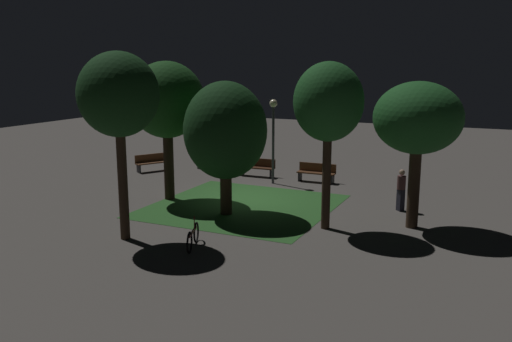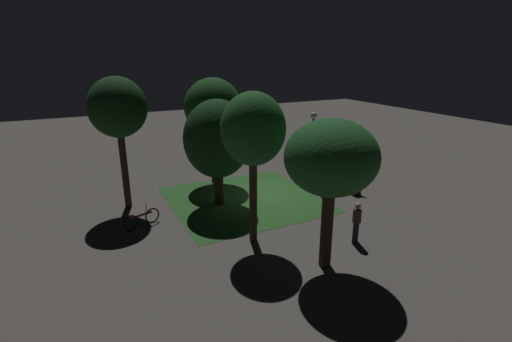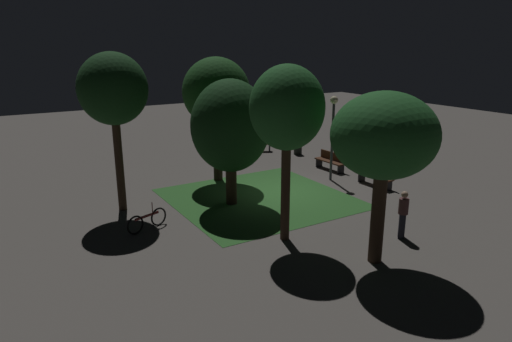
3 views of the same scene
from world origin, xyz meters
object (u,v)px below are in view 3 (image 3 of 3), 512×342
at_px(tree_left_canopy, 287,110).
at_px(bench_near_trees, 376,175).
at_px(tree_lawn_side, 230,126).
at_px(bench_front_left, 256,143).
at_px(bicycle, 147,220).
at_px(tree_back_right, 113,90).
at_px(lamp_post_path_center, 333,122).
at_px(tree_near_wall, 384,137).
at_px(tree_right_canopy, 216,93).
at_px(trash_bin, 298,148).
at_px(pedestrian, 403,213).
at_px(bench_lawn_edge, 331,160).

bearing_deg(tree_left_canopy, bench_near_trees, -68.93).
bearing_deg(bench_near_trees, tree_lawn_side, 79.17).
xyz_separation_m(bench_front_left, bicycle, (-8.17, 9.29, -0.14)).
height_order(tree_lawn_side, tree_back_right, tree_back_right).
bearing_deg(lamp_post_path_center, tree_left_canopy, 127.76).
bearing_deg(tree_near_wall, tree_right_canopy, 1.52).
relative_size(tree_lawn_side, lamp_post_path_center, 1.26).
bearing_deg(bicycle, tree_right_canopy, -49.54).
height_order(tree_right_canopy, trash_bin, tree_right_canopy).
bearing_deg(bicycle, trash_bin, -60.48).
bearing_deg(trash_bin, tree_back_right, 108.70).
distance_m(tree_back_right, trash_bin, 12.42).
relative_size(bench_front_left, tree_back_right, 0.30).
bearing_deg(bench_near_trees, tree_back_right, 74.85).
relative_size(tree_right_canopy, tree_lawn_side, 1.14).
height_order(tree_near_wall, pedestrian, tree_near_wall).
xyz_separation_m(bench_lawn_edge, tree_back_right, (-0.23, 10.57, 4.06)).
bearing_deg(tree_lawn_side, bench_front_left, -37.28).
distance_m(bench_near_trees, tree_right_canopy, 8.04).
bearing_deg(lamp_post_path_center, bicycle, 98.10).
distance_m(bench_near_trees, bench_front_left, 8.67).
xyz_separation_m(bench_lawn_edge, tree_left_canopy, (-5.71, 6.79, 3.76)).
bearing_deg(tree_right_canopy, tree_back_right, 108.07).
xyz_separation_m(bench_lawn_edge, bicycle, (-2.66, 10.38, -0.14)).
bearing_deg(bench_front_left, tree_left_canopy, 153.09).
xyz_separation_m(bench_near_trees, tree_left_canopy, (-2.61, 6.79, 3.76)).
bearing_deg(tree_near_wall, pedestrian, -69.17).
height_order(bench_front_left, tree_back_right, tree_back_right).
bearing_deg(bench_lawn_edge, tree_near_wall, 147.10).
xyz_separation_m(tree_right_canopy, trash_bin, (2.16, -6.19, -3.65)).
bearing_deg(tree_right_canopy, trash_bin, -70.81).
bearing_deg(tree_lawn_side, bicycle, 102.72).
distance_m(tree_lawn_side, lamp_post_path_center, 5.55).
bearing_deg(tree_near_wall, bench_near_trees, -45.76).
distance_m(bench_near_trees, pedestrian, 5.70).
xyz_separation_m(tree_lawn_side, tree_near_wall, (-6.54, -1.26, 0.60)).
xyz_separation_m(tree_back_right, bicycle, (-2.42, -0.18, -4.20)).
relative_size(tree_left_canopy, trash_bin, 7.07).
height_order(trash_bin, pedestrian, pedestrian).
height_order(bench_near_trees, tree_back_right, tree_back_right).
bearing_deg(bench_lawn_edge, pedestrian, 155.62).
distance_m(tree_right_canopy, tree_lawn_side, 3.46).
bearing_deg(pedestrian, bicycle, 54.41).
bearing_deg(trash_bin, bicycle, 119.52).
bearing_deg(lamp_post_path_center, bench_lawn_edge, -40.57).
height_order(bench_front_left, tree_left_canopy, tree_left_canopy).
relative_size(bench_front_left, trash_bin, 2.27).
height_order(bench_near_trees, bicycle, bicycle).
relative_size(bench_near_trees, tree_left_canopy, 0.32).
relative_size(bench_lawn_edge, tree_left_canopy, 0.32).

